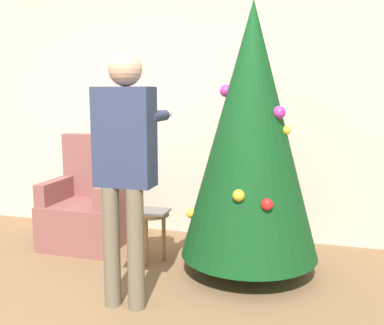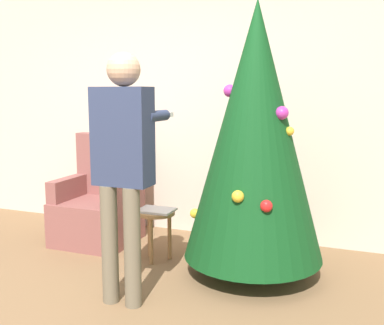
{
  "view_description": "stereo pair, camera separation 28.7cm",
  "coord_description": "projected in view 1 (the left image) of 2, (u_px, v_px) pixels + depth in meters",
  "views": [
    {
      "loc": [
        1.53,
        -2.33,
        1.51
      ],
      "look_at": [
        0.6,
        0.86,
        0.99
      ],
      "focal_mm": 42.0,
      "sensor_mm": 36.0,
      "label": 1
    },
    {
      "loc": [
        1.8,
        -2.23,
        1.51
      ],
      "look_at": [
        0.6,
        0.86,
        0.99
      ],
      "focal_mm": 42.0,
      "sensor_mm": 36.0,
      "label": 2
    }
  ],
  "objects": [
    {
      "name": "person_standing",
      "position": [
        125.0,
        156.0,
        3.1
      ],
      "size": [
        0.43,
        0.57,
        1.78
      ],
      "color": "#6B604C",
      "rests_on": "ground_plane"
    },
    {
      "name": "side_stool",
      "position": [
        151.0,
        222.0,
        4.01
      ],
      "size": [
        0.33,
        0.33,
        0.46
      ],
      "color": "#A37547",
      "rests_on": "ground_plane"
    },
    {
      "name": "laptop",
      "position": [
        151.0,
        211.0,
        4.0
      ],
      "size": [
        0.32,
        0.23,
        0.02
      ],
      "color": "silver",
      "rests_on": "side_stool"
    },
    {
      "name": "christmas_tree",
      "position": [
        251.0,
        132.0,
        3.64
      ],
      "size": [
        1.14,
        1.14,
        2.23
      ],
      "color": "brown",
      "rests_on": "ground_plane"
    },
    {
      "name": "armchair",
      "position": [
        89.0,
        208.0,
        4.49
      ],
      "size": [
        0.74,
        0.7,
        1.09
      ],
      "color": "brown",
      "rests_on": "ground_plane"
    },
    {
      "name": "wall_back",
      "position": [
        173.0,
        108.0,
        4.77
      ],
      "size": [
        8.0,
        0.06,
        2.7
      ],
      "color": "beige",
      "rests_on": "ground_plane"
    }
  ]
}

